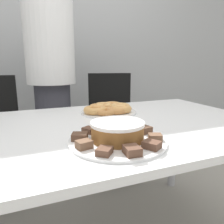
% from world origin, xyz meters
% --- Properties ---
extents(wall_back, '(8.00, 0.05, 2.60)m').
position_xyz_m(wall_back, '(0.00, 1.58, 1.30)').
color(wall_back, '#A8AAAD').
rests_on(wall_back, ground_plane).
extents(table, '(1.60, 0.96, 0.73)m').
position_xyz_m(table, '(0.00, 0.00, 0.65)').
color(table, white).
rests_on(table, ground_plane).
extents(person_standing, '(0.38, 0.38, 1.73)m').
position_xyz_m(person_standing, '(-0.14, 0.87, 0.91)').
color(person_standing, '#383842').
rests_on(person_standing, ground_plane).
extents(office_chair_right, '(0.53, 0.53, 0.92)m').
position_xyz_m(office_chair_right, '(0.36, 0.82, 0.44)').
color(office_chair_right, black).
rests_on(office_chair_right, ground_plane).
extents(plate_cake, '(0.36, 0.36, 0.01)m').
position_xyz_m(plate_cake, '(-0.05, -0.25, 0.73)').
color(plate_cake, white).
rests_on(plate_cake, table).
extents(plate_donuts, '(0.32, 0.32, 0.01)m').
position_xyz_m(plate_donuts, '(0.09, 0.22, 0.73)').
color(plate_donuts, white).
rests_on(plate_donuts, table).
extents(frosted_cake, '(0.20, 0.20, 0.07)m').
position_xyz_m(frosted_cake, '(-0.05, -0.25, 0.77)').
color(frosted_cake, brown).
rests_on(frosted_cake, plate_cake).
extents(lamington_0, '(0.07, 0.07, 0.02)m').
position_xyz_m(lamington_0, '(0.04, -0.14, 0.75)').
color(lamington_0, '#513828').
rests_on(lamington_0, plate_cake).
extents(lamington_1, '(0.04, 0.05, 0.02)m').
position_xyz_m(lamington_1, '(-0.04, -0.11, 0.75)').
color(lamington_1, brown).
rests_on(lamington_1, plate_cake).
extents(lamington_2, '(0.06, 0.06, 0.02)m').
position_xyz_m(lamington_2, '(-0.12, -0.13, 0.75)').
color(lamington_2, brown).
rests_on(lamington_2, plate_cake).
extents(lamington_3, '(0.07, 0.07, 0.02)m').
position_xyz_m(lamington_3, '(-0.18, -0.19, 0.75)').
color(lamington_3, '#513828').
rests_on(lamington_3, plate_cake).
extents(lamington_4, '(0.06, 0.05, 0.03)m').
position_xyz_m(lamington_4, '(-0.19, -0.28, 0.75)').
color(lamington_4, brown).
rests_on(lamington_4, plate_cake).
extents(lamington_5, '(0.07, 0.07, 0.02)m').
position_xyz_m(lamington_5, '(-0.14, -0.35, 0.75)').
color(lamington_5, brown).
rests_on(lamington_5, plate_cake).
extents(lamington_6, '(0.05, 0.06, 0.03)m').
position_xyz_m(lamington_6, '(-0.06, -0.38, 0.75)').
color(lamington_6, brown).
rests_on(lamington_6, plate_cake).
extents(lamington_7, '(0.07, 0.07, 0.02)m').
position_xyz_m(lamington_7, '(0.02, -0.36, 0.75)').
color(lamington_7, brown).
rests_on(lamington_7, plate_cake).
extents(lamington_8, '(0.06, 0.06, 0.02)m').
position_xyz_m(lamington_8, '(0.08, -0.30, 0.75)').
color(lamington_8, brown).
rests_on(lamington_8, plate_cake).
extents(lamington_9, '(0.06, 0.05, 0.03)m').
position_xyz_m(lamington_9, '(0.08, -0.21, 0.75)').
color(lamington_9, '#513828').
rests_on(lamington_9, plate_cake).
extents(donut_0, '(0.12, 0.12, 0.03)m').
position_xyz_m(donut_0, '(0.09, 0.22, 0.75)').
color(donut_0, tan).
rests_on(donut_0, plate_donuts).
extents(donut_1, '(0.13, 0.13, 0.04)m').
position_xyz_m(donut_1, '(0.01, 0.20, 0.76)').
color(donut_1, tan).
rests_on(donut_1, plate_donuts).
extents(donut_2, '(0.12, 0.12, 0.03)m').
position_xyz_m(donut_2, '(0.05, 0.15, 0.75)').
color(donut_2, '#C68447').
rests_on(donut_2, plate_donuts).
extents(donut_3, '(0.12, 0.12, 0.03)m').
position_xyz_m(donut_3, '(0.11, 0.16, 0.75)').
color(donut_3, '#C68447').
rests_on(donut_3, plate_donuts).
extents(donut_4, '(0.12, 0.12, 0.04)m').
position_xyz_m(donut_4, '(0.15, 0.17, 0.76)').
color(donut_4, tan).
rests_on(donut_4, plate_donuts).
extents(donut_5, '(0.12, 0.12, 0.04)m').
position_xyz_m(donut_5, '(0.17, 0.22, 0.76)').
color(donut_5, '#E5AD66').
rests_on(donut_5, plate_donuts).
extents(donut_6, '(0.12, 0.12, 0.04)m').
position_xyz_m(donut_6, '(0.15, 0.29, 0.75)').
color(donut_6, '#D18E4C').
rests_on(donut_6, plate_donuts).
extents(donut_7, '(0.11, 0.11, 0.04)m').
position_xyz_m(donut_7, '(0.09, 0.28, 0.76)').
color(donut_7, '#E5AD66').
rests_on(donut_7, plate_donuts).
extents(donut_8, '(0.11, 0.11, 0.04)m').
position_xyz_m(donut_8, '(0.04, 0.25, 0.76)').
color(donut_8, '#D18E4C').
rests_on(donut_8, plate_donuts).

